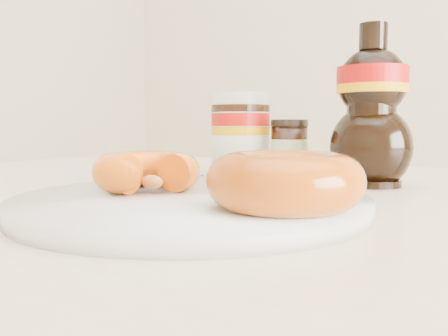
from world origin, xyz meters
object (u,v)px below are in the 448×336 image
Objects in this scene: dining_table at (295,276)px; donut_bitten at (147,172)px; donut_whole at (285,181)px; blue_rim_saucer at (149,177)px; syrup_bottle at (372,106)px; dark_jar at (289,150)px; plate at (191,203)px; nutella_jar at (241,132)px.

donut_bitten is at bearing -125.84° from dining_table.
donut_bitten is 0.87× the size of donut_whole.
donut_bitten reaches higher than blue_rim_saucer.
dark_jar is (-0.12, 0.01, -0.06)m from syrup_bottle.
syrup_bottle is at bearing 95.88° from donut_whole.
plate is 3.05× the size of donut_bitten.
plate is 2.17× the size of blue_rim_saucer.
dark_jar is at bearing 173.71° from syrup_bottle.
dark_jar reaches higher than plate.
plate is 2.64× the size of donut_whole.
donut_whole is (0.06, -0.15, 0.12)m from dining_table.
syrup_bottle reaches higher than donut_whole.
nutella_jar is at bearing 127.15° from donut_whole.
donut_bitten is 0.18m from blue_rim_saucer.
donut_bitten is at bearing -48.08° from blue_rim_saucer.
nutella_jar is at bearing 70.97° from blue_rim_saucer.
blue_rim_saucer is (-0.18, 0.14, -0.00)m from plate.
dining_table is 0.23m from syrup_bottle.
plate is at bearing -38.22° from blue_rim_saucer.
dark_jar is (-0.05, 0.28, 0.03)m from plate.
plate is at bearing -80.12° from dark_jar.
dark_jar is at bearing 116.16° from donut_whole.
dining_table is 0.20m from donut_whole.
plate is 0.29m from dark_jar.
dining_table is at bearing 48.96° from donut_bitten.
nutella_jar reaches higher than blue_rim_saucer.
nutella_jar is at bearing 114.35° from plate.
plate is at bearing 171.28° from donut_whole.
nutella_jar reaches higher than dining_table.
syrup_bottle is 0.13m from dark_jar.
donut_whole is 1.39× the size of dark_jar.
nutella_jar is 0.16m from blue_rim_saucer.
plate is at bearing -9.66° from donut_bitten.
syrup_bottle is 2.39× the size of dark_jar.
dining_table is 7.14× the size of syrup_bottle.
nutella_jar reaches higher than donut_whole.
donut_whole is at bearing -67.31° from dining_table.
dark_jar is (0.01, 0.28, 0.01)m from donut_bitten.
blue_rim_saucer is (-0.05, -0.14, -0.06)m from nutella_jar.
plate is 1.54× the size of syrup_bottle.
dining_table is 14.11× the size of donut_bitten.
donut_whole reaches higher than dining_table.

